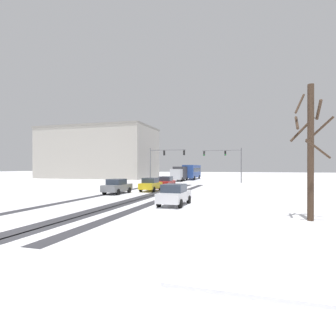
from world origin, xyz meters
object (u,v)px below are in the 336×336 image
(car_yellow_cab_second, at_px, (151,184))
(office_building_far_left_block, at_px, (99,153))
(car_white_fourth, at_px, (174,195))
(bus_oncoming, at_px, (192,171))
(traffic_signal_far_right, at_px, (227,158))
(traffic_signal_far_left, at_px, (163,158))
(car_grey_third, at_px, (117,186))
(box_truck_delivery, at_px, (180,173))
(car_red_lead, at_px, (166,182))
(bare_tree_sidewalk_near, at_px, (310,147))

(car_yellow_cab_second, bearing_deg, office_building_far_left_block, 129.57)
(car_white_fourth, bearing_deg, bus_oncoming, 99.99)
(traffic_signal_far_right, bearing_deg, traffic_signal_far_left, -161.39)
(car_white_fourth, xyz_separation_m, office_building_far_left_block, (-33.29, 43.82, 5.88))
(traffic_signal_far_right, distance_m, car_grey_third, 27.54)
(bus_oncoming, bearing_deg, car_yellow_cab_second, -87.15)
(traffic_signal_far_right, height_order, box_truck_delivery, traffic_signal_far_right)
(box_truck_delivery, bearing_deg, car_red_lead, -81.28)
(traffic_signal_far_right, bearing_deg, car_white_fourth, -92.54)
(traffic_signal_far_left, height_order, traffic_signal_far_right, same)
(bus_oncoming, bearing_deg, traffic_signal_far_right, -50.17)
(car_white_fourth, relative_size, office_building_far_left_block, 0.14)
(car_yellow_cab_second, bearing_deg, bus_oncoming, 92.85)
(traffic_signal_far_left, bearing_deg, car_grey_third, -85.28)
(office_building_far_left_block, bearing_deg, car_white_fourth, -52.78)
(car_grey_third, distance_m, bare_tree_sidewalk_near, 20.06)
(car_yellow_cab_second, height_order, bus_oncoming, bus_oncoming)
(car_red_lead, xyz_separation_m, bare_tree_sidewalk_near, (14.24, -19.32, 3.17))
(bus_oncoming, bearing_deg, car_red_lead, -85.86)
(traffic_signal_far_left, height_order, car_yellow_cab_second, traffic_signal_far_left)
(traffic_signal_far_left, relative_size, box_truck_delivery, 0.94)
(traffic_signal_far_left, height_order, bus_oncoming, traffic_signal_far_left)
(bus_oncoming, bearing_deg, bare_tree_sidewalk_near, -70.74)
(car_yellow_cab_second, bearing_deg, bare_tree_sidewalk_near, -44.25)
(car_white_fourth, height_order, office_building_far_left_block, office_building_far_left_block)
(car_grey_third, relative_size, box_truck_delivery, 0.56)
(car_red_lead, distance_m, bus_oncoming, 27.16)
(car_red_lead, relative_size, box_truck_delivery, 0.56)
(car_grey_third, relative_size, office_building_far_left_block, 0.14)
(traffic_signal_far_left, distance_m, bus_oncoming, 15.13)
(car_red_lead, bearing_deg, bare_tree_sidewalk_near, -53.59)
(car_white_fourth, height_order, bare_tree_sidewalk_near, bare_tree_sidewalk_near)
(car_white_fourth, bearing_deg, traffic_signal_far_right, 87.46)
(bare_tree_sidewalk_near, bearing_deg, box_truck_delivery, 114.14)
(traffic_signal_far_left, distance_m, box_truck_delivery, 7.41)
(traffic_signal_far_right, xyz_separation_m, box_truck_delivery, (-9.93, 2.66, -3.07))
(car_white_fourth, xyz_separation_m, bare_tree_sidewalk_near, (8.65, -3.48, 3.17))
(car_red_lead, bearing_deg, traffic_signal_far_left, 110.12)
(traffic_signal_far_right, distance_m, bus_oncoming, 14.28)
(traffic_signal_far_right, distance_m, box_truck_delivery, 10.73)
(car_grey_third, relative_size, car_white_fourth, 1.00)
(car_white_fourth, bearing_deg, bare_tree_sidewalk_near, -21.92)
(traffic_signal_far_right, height_order, office_building_far_left_block, office_building_far_left_block)
(traffic_signal_far_right, xyz_separation_m, car_white_fourth, (-1.43, -32.13, -3.88))
(car_grey_third, relative_size, bare_tree_sidewalk_near, 0.56)
(car_grey_third, bearing_deg, car_yellow_cab_second, 59.39)
(bare_tree_sidewalk_near, distance_m, office_building_far_left_block, 63.28)
(traffic_signal_far_right, xyz_separation_m, car_yellow_cab_second, (-7.38, -21.38, -3.88))
(traffic_signal_far_left, bearing_deg, bare_tree_sidewalk_near, -59.36)
(car_yellow_cab_second, relative_size, car_white_fourth, 1.00)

